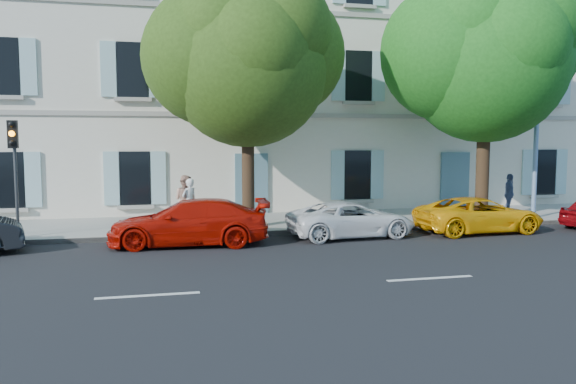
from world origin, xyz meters
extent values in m
plane|color=black|center=(0.00, 0.00, 0.00)|extent=(90.00, 90.00, 0.00)
cube|color=#A09E96|center=(0.00, 4.45, 0.07)|extent=(36.00, 4.50, 0.15)
cube|color=#9E998E|center=(0.00, 2.28, 0.08)|extent=(36.00, 0.16, 0.16)
cube|color=silver|center=(0.00, 10.20, 6.00)|extent=(28.00, 7.00, 12.00)
imported|color=#B00F05|center=(-4.92, 1.19, 0.66)|extent=(4.72, 2.26, 1.33)
imported|color=white|center=(0.08, 1.38, 0.56)|extent=(4.14, 2.16, 1.11)
imported|color=#FFB00A|center=(4.47, 1.29, 0.58)|extent=(4.26, 2.12, 1.16)
cylinder|color=#3A2819|center=(-2.88, 3.16, 1.79)|extent=(0.41, 0.41, 3.29)
ellipsoid|color=#375D18|center=(-2.88, 3.16, 5.41)|extent=(5.26, 5.26, 5.79)
cylinder|color=#3A2819|center=(5.51, 2.83, 1.89)|extent=(0.46, 0.46, 3.49)
ellipsoid|color=#247D20|center=(5.51, 2.83, 5.76)|extent=(5.66, 5.66, 6.23)
cylinder|color=#383A3D|center=(-9.83, 2.77, 1.57)|extent=(0.09, 0.09, 2.85)
cube|color=black|center=(-9.83, 2.62, 3.19)|extent=(0.27, 0.22, 0.81)
sphere|color=orange|center=(-9.83, 2.51, 3.21)|extent=(0.17, 0.17, 0.17)
cylinder|color=#7293BF|center=(7.76, 2.99, 4.43)|extent=(0.17, 0.17, 8.55)
imported|color=white|center=(-4.75, 4.06, 0.94)|extent=(0.69, 0.65, 1.58)
imported|color=tan|center=(-4.88, 4.24, 0.99)|extent=(1.04, 1.03, 1.69)
imported|color=#45557F|center=(7.52, 4.12, 0.93)|extent=(0.67, 1.00, 1.57)
camera|label=1|loc=(-5.76, -15.04, 3.03)|focal=35.00mm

